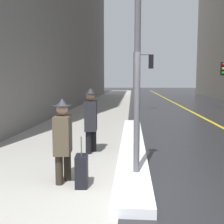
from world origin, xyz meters
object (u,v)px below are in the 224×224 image
lamp_post (138,42)px  pedestrian_with_shoulder_bag (63,137)px  traffic_light_near (144,69)px  pedestrian_in_fedora (91,118)px  rolling_suitcase (82,171)px

lamp_post → pedestrian_with_shoulder_bag: lamp_post is taller
traffic_light_near → pedestrian_with_shoulder_bag: 13.77m
traffic_light_near → pedestrian_in_fedora: size_ratio=2.16×
lamp_post → pedestrian_in_fedora: (-1.20, 2.00, -1.72)m
pedestrian_with_shoulder_bag → pedestrian_in_fedora: 2.28m
lamp_post → pedestrian_with_shoulder_bag: size_ratio=2.72×
traffic_light_near → rolling_suitcase: size_ratio=4.02×
pedestrian_in_fedora → rolling_suitcase: size_ratio=1.86×
lamp_post → rolling_suitcase: 2.63m
lamp_post → traffic_light_near: size_ratio=1.16×
pedestrian_with_shoulder_bag → pedestrian_in_fedora: (0.20, 2.27, 0.08)m
traffic_light_near → pedestrian_in_fedora: bearing=-103.3°
lamp_post → pedestrian_in_fedora: lamp_post is taller
pedestrian_with_shoulder_bag → lamp_post: bearing=96.3°
traffic_light_near → lamp_post: bearing=-96.7°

